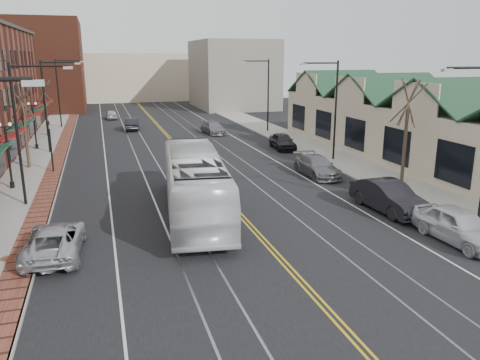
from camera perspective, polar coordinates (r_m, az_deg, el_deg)
ground at (r=16.61m, az=11.39°, el=-16.15°), size 160.00×160.00×0.00m
sidewalk_left at (r=33.86m, az=-24.63°, el=-0.88°), size 4.00×120.00×0.15m
sidewalk_right at (r=38.53m, az=13.32°, el=1.87°), size 4.00×120.00×0.15m
building_right at (r=41.43m, az=20.75°, el=5.33°), size 8.00×36.00×4.60m
backdrop_left at (r=82.93m, az=-23.58°, el=12.65°), size 14.00×18.00×14.00m
backdrop_mid at (r=97.76m, az=-12.93°, el=12.18°), size 22.00×14.00×9.00m
backdrop_right at (r=80.56m, az=-0.91°, el=12.75°), size 12.00×16.00×11.00m
streetlight_l_1 at (r=28.92m, az=-24.79°, el=6.65°), size 3.33×0.25×8.00m
streetlight_l_2 at (r=44.74m, az=-22.17°, el=9.37°), size 3.33×0.25×8.00m
streetlight_l_3 at (r=60.66m, az=-20.91°, el=10.66°), size 3.33×0.25×8.00m
streetlight_r_1 at (r=39.04m, az=11.05°, el=9.53°), size 3.33×0.25×8.00m
streetlight_r_2 at (r=53.68m, az=3.01°, el=11.17°), size 3.33×0.25×8.00m
lamppost_l_2 at (r=33.53m, az=-26.37°, el=2.52°), size 0.84×0.28×4.27m
lamppost_l_3 at (r=47.20m, az=-23.76°, el=5.98°), size 0.84×0.28×4.27m
tree_left_near at (r=39.13m, az=-24.81°, el=6.22°), size 1.78×1.37×6.48m
tree_left_far at (r=54.95m, az=-22.65°, el=8.31°), size 1.66×1.28×6.02m
tree_right_mid at (r=33.20m, az=19.60°, el=5.83°), size 1.90×1.46×6.93m
manhole_far at (r=22.45m, az=-26.43°, el=-8.54°), size 0.60×0.60×0.02m
traffic_signal at (r=37.11m, az=-22.10°, el=4.27°), size 0.18×0.15×3.80m
transit_bus at (r=25.54m, az=-5.53°, el=-0.47°), size 4.48×12.86×3.51m
parked_suv at (r=22.09m, az=-21.67°, el=-6.86°), size 2.61×5.16×1.40m
parked_car_a at (r=24.18m, az=25.13°, el=-5.06°), size 2.15×4.91×1.65m
parked_car_b at (r=27.48m, az=17.65°, el=-1.95°), size 2.12×5.32×1.72m
parked_car_c at (r=34.47m, az=9.39°, el=1.67°), size 2.05×5.00×1.45m
parked_car_d at (r=44.20m, az=5.21°, el=4.74°), size 2.14×4.53×1.50m
distant_car_left at (r=57.09m, az=-13.02°, el=6.66°), size 1.89×4.38×1.40m
distant_car_right at (r=52.96m, az=-3.29°, el=6.37°), size 2.31×4.79×1.34m
distant_car_far at (r=67.78m, az=-15.44°, el=7.70°), size 1.68×3.83×1.28m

